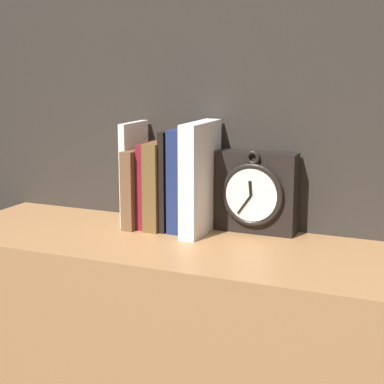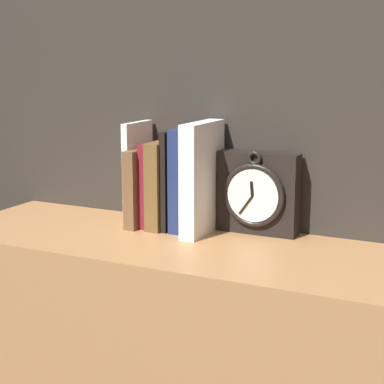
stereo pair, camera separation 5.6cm
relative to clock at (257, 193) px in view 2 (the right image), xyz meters
name	(u,v)px [view 2 (the right image)]	position (x,y,z in m)	size (l,w,h in m)	color
wall_back	(232,36)	(-0.09, 0.06, 0.34)	(6.00, 0.05, 2.60)	#2D2823
clock	(257,193)	(0.00, 0.00, 0.00)	(0.18, 0.06, 0.19)	black
book_slot0_white	(138,173)	(-0.29, -0.03, 0.03)	(0.02, 0.12, 0.24)	white
book_slot1_brown	(143,186)	(-0.26, -0.04, 0.00)	(0.03, 0.14, 0.18)	brown
book_slot2_maroon	(155,184)	(-0.24, -0.03, 0.01)	(0.02, 0.12, 0.19)	maroon
book_slot3_brown	(165,184)	(-0.21, -0.04, 0.01)	(0.03, 0.13, 0.20)	brown
book_slot4_black	(175,179)	(-0.19, -0.03, 0.02)	(0.01, 0.12, 0.22)	black
book_slot5_navy	(188,179)	(-0.15, -0.03, 0.02)	(0.04, 0.12, 0.23)	navy
book_slot6_white	(202,178)	(-0.11, -0.05, 0.03)	(0.04, 0.16, 0.25)	white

